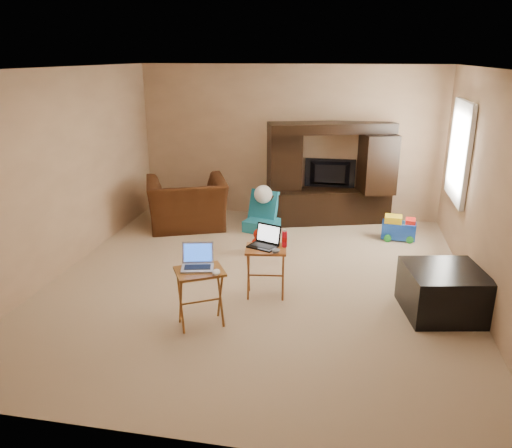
% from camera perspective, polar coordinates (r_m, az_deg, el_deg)
% --- Properties ---
extents(floor, '(5.50, 5.50, 0.00)m').
position_cam_1_polar(floor, '(6.19, 0.35, -6.44)').
color(floor, '#CEB48F').
rests_on(floor, ground).
extents(ceiling, '(5.50, 5.50, 0.00)m').
position_cam_1_polar(ceiling, '(5.60, 0.40, 17.38)').
color(ceiling, silver).
rests_on(ceiling, ground).
extents(wall_back, '(5.00, 0.00, 5.00)m').
position_cam_1_polar(wall_back, '(8.43, 3.77, 9.29)').
color(wall_back, tan).
rests_on(wall_back, ground).
extents(wall_front, '(5.00, 0.00, 5.00)m').
position_cam_1_polar(wall_front, '(3.25, -8.44, -6.76)').
color(wall_front, tan).
rests_on(wall_front, ground).
extents(wall_left, '(0.00, 5.50, 5.50)m').
position_cam_1_polar(wall_left, '(6.67, -21.37, 5.50)').
color(wall_left, tan).
rests_on(wall_left, ground).
extents(wall_right, '(0.00, 5.50, 5.50)m').
position_cam_1_polar(wall_right, '(5.87, 25.17, 3.32)').
color(wall_right, tan).
rests_on(wall_right, ground).
extents(window_pane, '(0.00, 1.20, 1.20)m').
position_cam_1_polar(window_pane, '(7.32, 22.39, 7.65)').
color(window_pane, white).
rests_on(window_pane, ground).
extents(window_frame, '(0.06, 1.14, 1.34)m').
position_cam_1_polar(window_frame, '(7.31, 22.24, 7.67)').
color(window_frame, white).
rests_on(window_frame, ground).
extents(entertainment_center, '(2.05, 1.07, 1.63)m').
position_cam_1_polar(entertainment_center, '(8.19, 8.40, 5.74)').
color(entertainment_center, black).
rests_on(entertainment_center, floor).
extents(television, '(0.83, 0.12, 0.48)m').
position_cam_1_polar(television, '(8.30, 8.43, 5.67)').
color(television, black).
rests_on(television, entertainment_center).
extents(recliner, '(1.52, 1.44, 0.79)m').
position_cam_1_polar(recliner, '(8.00, -7.89, 2.33)').
color(recliner, '#41210D').
rests_on(recliner, floor).
extents(child_rocker, '(0.60, 0.65, 0.62)m').
position_cam_1_polar(child_rocker, '(7.79, 0.65, 1.42)').
color(child_rocker, '#176881').
rests_on(child_rocker, floor).
extents(plush_toy, '(0.32, 0.27, 0.36)m').
position_cam_1_polar(plush_toy, '(6.97, 0.40, -1.88)').
color(plush_toy, red).
rests_on(plush_toy, floor).
extents(push_toy, '(0.53, 0.40, 0.37)m').
position_cam_1_polar(push_toy, '(7.76, 16.00, -0.38)').
color(push_toy, '#1643B6').
rests_on(push_toy, floor).
extents(ottoman, '(0.92, 0.92, 0.50)m').
position_cam_1_polar(ottoman, '(5.70, 20.58, -7.23)').
color(ottoman, black).
rests_on(ottoman, floor).
extents(tray_table_left, '(0.59, 0.56, 0.61)m').
position_cam_1_polar(tray_table_left, '(5.13, -6.34, -8.39)').
color(tray_table_left, '#925F23').
rests_on(tray_table_left, floor).
extents(tray_table_right, '(0.50, 0.42, 0.59)m').
position_cam_1_polar(tray_table_right, '(5.69, 1.12, -5.53)').
color(tray_table_right, '#975124').
rests_on(tray_table_right, floor).
extents(laptop_left, '(0.37, 0.33, 0.24)m').
position_cam_1_polar(laptop_left, '(4.99, -6.75, -3.86)').
color(laptop_left, '#B2B3B7').
rests_on(laptop_left, tray_table_left).
extents(laptop_right, '(0.38, 0.35, 0.24)m').
position_cam_1_polar(laptop_right, '(5.56, 0.78, -1.52)').
color(laptop_right, black).
rests_on(laptop_right, tray_table_right).
extents(mouse_left, '(0.10, 0.13, 0.05)m').
position_cam_1_polar(mouse_left, '(4.88, -4.57, -5.53)').
color(mouse_left, white).
rests_on(mouse_left, tray_table_left).
extents(mouse_right, '(0.11, 0.14, 0.05)m').
position_cam_1_polar(mouse_right, '(5.44, 2.28, -3.08)').
color(mouse_right, '#434449').
rests_on(mouse_right, tray_table_right).
extents(water_bottle, '(0.06, 0.06, 0.18)m').
position_cam_1_polar(water_bottle, '(5.59, 3.28, -1.74)').
color(water_bottle, red).
rests_on(water_bottle, tray_table_right).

